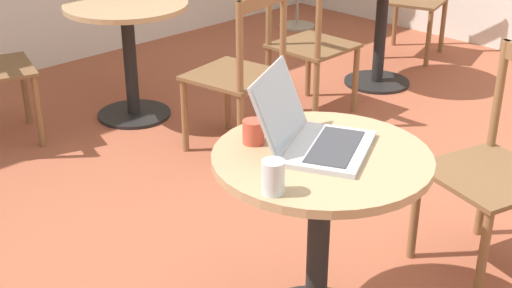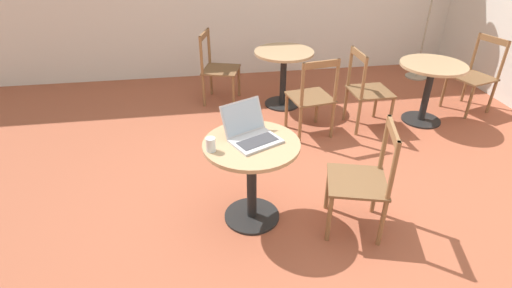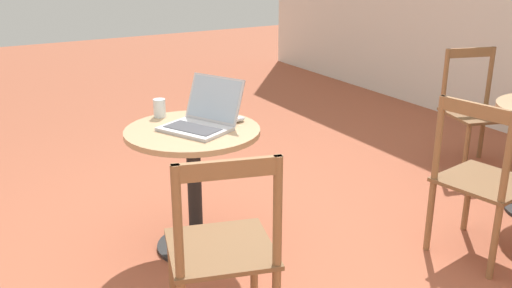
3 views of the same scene
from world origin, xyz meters
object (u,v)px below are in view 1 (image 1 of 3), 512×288
(mug, at_px, (254,132))
(laptop, at_px, (313,134))
(drinking_glass, at_px, (273,177))
(cafe_table_mid, at_px, (382,10))
(chair_mid_left, at_px, (308,45))
(cafe_table_near, at_px, (320,204))
(chair_far_front, at_px, (240,75))
(chair_near_right, at_px, (500,170))
(cafe_table_far, at_px, (128,35))
(mouse, at_px, (266,126))

(mug, bearing_deg, laptop, -58.09)
(laptop, height_order, drinking_glass, laptop)
(cafe_table_mid, distance_m, drinking_glass, 2.93)
(chair_mid_left, distance_m, drinking_glass, 2.31)
(cafe_table_near, xyz_separation_m, mug, (-0.09, 0.22, 0.23))
(cafe_table_near, xyz_separation_m, chair_far_front, (0.84, 1.28, -0.08))
(laptop, bearing_deg, chair_near_right, -19.62)
(cafe_table_mid, height_order, chair_near_right, chair_near_right)
(cafe_table_near, bearing_deg, chair_mid_left, 42.70)
(cafe_table_mid, relative_size, chair_mid_left, 0.81)
(cafe_table_mid, bearing_deg, chair_near_right, -131.43)
(chair_mid_left, relative_size, drinking_glass, 8.68)
(drinking_glass, bearing_deg, cafe_table_far, 65.13)
(chair_far_front, bearing_deg, cafe_table_near, -123.28)
(cafe_table_far, height_order, mug, mug)
(cafe_table_near, distance_m, cafe_table_mid, 2.63)
(cafe_table_near, xyz_separation_m, chair_near_right, (0.80, -0.23, -0.08))
(mouse, bearing_deg, chair_mid_left, 36.89)
(chair_near_right, height_order, chair_far_front, same)
(chair_far_front, relative_size, drinking_glass, 8.68)
(laptop, distance_m, mouse, 0.21)
(chair_mid_left, bearing_deg, drinking_glass, -141.09)
(mouse, bearing_deg, cafe_table_near, -91.47)
(cafe_table_mid, relative_size, cafe_table_far, 1.00)
(cafe_table_near, relative_size, mug, 6.63)
(cafe_table_mid, height_order, chair_mid_left, chair_mid_left)
(chair_mid_left, xyz_separation_m, drinking_glass, (-1.78, -1.44, 0.31))
(chair_mid_left, bearing_deg, laptop, -138.20)
(mug, bearing_deg, cafe_table_far, 66.91)
(cafe_table_mid, xyz_separation_m, chair_far_front, (-1.39, -0.11, -0.08))
(cafe_table_far, relative_size, drinking_glass, 7.01)
(cafe_table_mid, relative_size, mouse, 7.19)
(laptop, bearing_deg, cafe_table_far, 71.19)
(chair_near_right, distance_m, drinking_glass, 1.15)
(drinking_glass, bearing_deg, cafe_table_near, 12.77)
(cafe_table_mid, bearing_deg, laptop, -149.00)
(cafe_table_far, height_order, drinking_glass, drinking_glass)
(cafe_table_mid, distance_m, chair_mid_left, 0.75)
(chair_mid_left, height_order, chair_far_front, same)
(cafe_table_far, xyz_separation_m, mouse, (-0.70, -1.83, 0.20))
(drinking_glass, bearing_deg, chair_far_front, 49.84)
(chair_near_right, relative_size, chair_mid_left, 1.00)
(chair_mid_left, xyz_separation_m, laptop, (-1.48, -1.32, 0.31))
(drinking_glass, bearing_deg, laptop, 21.16)
(cafe_table_mid, distance_m, laptop, 2.60)
(chair_mid_left, distance_m, laptop, 2.00)
(cafe_table_mid, xyz_separation_m, laptop, (-2.22, -1.34, 0.24))
(chair_mid_left, height_order, laptop, laptop)
(cafe_table_near, height_order, chair_mid_left, chair_mid_left)
(cafe_table_mid, relative_size, laptop, 1.56)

